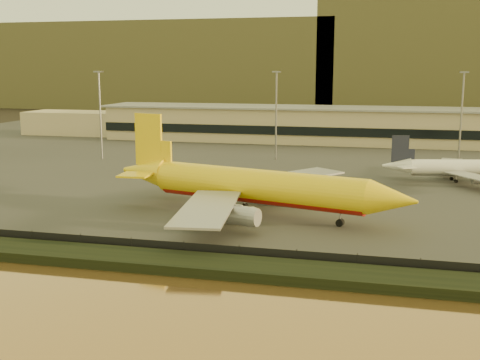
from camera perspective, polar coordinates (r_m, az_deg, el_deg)
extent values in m
plane|color=black|center=(96.35, 0.61, -5.41)|extent=(900.00, 900.00, 0.00)
cube|color=black|center=(80.43, -2.17, -8.18)|extent=(320.00, 7.00, 1.40)
cube|color=#2D2D2D|center=(188.24, 7.22, 2.45)|extent=(320.00, 220.00, 0.20)
cube|color=black|center=(83.90, -1.42, -6.94)|extent=(300.00, 0.05, 2.20)
cube|color=tan|center=(217.16, 8.18, 5.13)|extent=(160.00, 22.00, 12.00)
cube|color=black|center=(206.17, 7.86, 4.57)|extent=(160.00, 0.60, 3.00)
cube|color=gray|center=(216.66, 8.22, 6.79)|extent=(164.00, 24.00, 0.60)
cube|color=tan|center=(248.96, -14.14, 5.26)|extent=(50.00, 18.00, 9.00)
cylinder|color=slate|center=(180.05, -13.10, 5.92)|extent=(0.50, 0.50, 25.00)
cube|color=slate|center=(179.51, -13.27, 9.96)|extent=(2.20, 2.20, 0.40)
cylinder|color=slate|center=(173.54, 3.44, 6.01)|extent=(0.50, 0.50, 25.00)
cube|color=slate|center=(172.99, 3.49, 10.21)|extent=(2.20, 2.20, 0.40)
cylinder|color=slate|center=(169.81, 20.22, 5.28)|extent=(0.50, 0.50, 25.00)
cube|color=slate|center=(169.24, 20.50, 9.56)|extent=(2.20, 2.20, 0.40)
cube|color=brown|center=(459.33, -6.88, 10.67)|extent=(260.00, 160.00, 55.00)
cylinder|color=yellow|center=(107.82, 1.76, -0.52)|extent=(40.73, 16.07, 5.86)
cylinder|color=#9F1209|center=(108.02, 1.75, -1.06)|extent=(39.31, 14.53, 4.57)
cone|color=yellow|center=(99.49, 14.31, -1.80)|extent=(9.13, 7.69, 5.86)
cone|color=yellow|center=(121.12, -9.01, 0.80)|extent=(11.31, 8.27, 5.86)
cube|color=yellow|center=(119.52, -8.67, 3.80)|extent=(6.11, 2.04, 10.26)
cube|color=yellow|center=(124.38, -6.55, 1.32)|extent=(7.76, 7.74, 0.35)
cube|color=yellow|center=(115.14, -9.90, 0.48)|extent=(5.93, 5.87, 0.35)
cube|color=gray|center=(122.34, 4.59, 0.30)|extent=(21.53, 25.03, 0.35)
cylinder|color=gray|center=(118.12, 5.07, -0.88)|extent=(7.36, 4.85, 3.22)
cube|color=gray|center=(95.25, -3.11, -2.66)|extent=(10.99, 26.15, 0.35)
cylinder|color=gray|center=(97.43, -0.51, -3.32)|extent=(7.36, 4.85, 3.22)
cylinder|color=black|center=(103.02, 9.47, -4.00)|extent=(1.51, 1.32, 1.29)
cylinder|color=slate|center=(102.86, 9.48, -3.64)|extent=(0.23, 0.23, 2.64)
cylinder|color=black|center=(108.55, -0.88, -3.10)|extent=(1.51, 1.32, 1.29)
cylinder|color=slate|center=(108.40, -0.88, -2.76)|extent=(0.23, 0.23, 2.64)
cylinder|color=black|center=(113.05, 0.43, -2.55)|extent=(1.51, 1.32, 1.29)
cylinder|color=slate|center=(112.90, 0.43, -2.21)|extent=(0.23, 0.23, 2.64)
cylinder|color=silver|center=(150.28, 20.65, 1.15)|extent=(26.23, 8.98, 3.62)
cylinder|color=gray|center=(150.37, 20.64, 0.91)|extent=(25.36, 8.05, 2.82)
cone|color=silver|center=(145.76, 14.60, 1.32)|extent=(7.12, 4.90, 3.62)
cube|color=#1B1E30|center=(145.35, 14.95, 2.87)|extent=(3.95, 1.11, 6.33)
cube|color=silver|center=(149.52, 14.84, 1.64)|extent=(3.95, 3.79, 0.22)
cube|color=silver|center=(142.57, 15.49, 1.19)|extent=(4.85, 4.79, 0.22)
cube|color=gray|center=(159.47, 19.25, 1.52)|extent=(7.80, 16.91, 0.22)
cylinder|color=gray|center=(157.89, 20.12, 1.01)|extent=(4.66, 2.85, 1.99)
cube|color=gray|center=(140.89, 21.65, 0.23)|extent=(13.31, 16.32, 0.22)
cylinder|color=black|center=(148.39, 19.79, -0.10)|extent=(0.91, 0.79, 0.80)
cylinder|color=slate|center=(148.32, 19.80, 0.06)|extent=(0.19, 0.19, 1.63)
cylinder|color=black|center=(151.44, 19.41, 0.13)|extent=(0.91, 0.79, 0.80)
cylinder|color=slate|center=(151.37, 19.42, 0.28)|extent=(0.19, 0.19, 1.63)
cube|color=yellow|center=(116.02, 7.17, -2.21)|extent=(3.69, 1.93, 1.60)
cube|color=silver|center=(131.76, 0.30, -0.59)|extent=(3.79, 2.59, 1.56)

